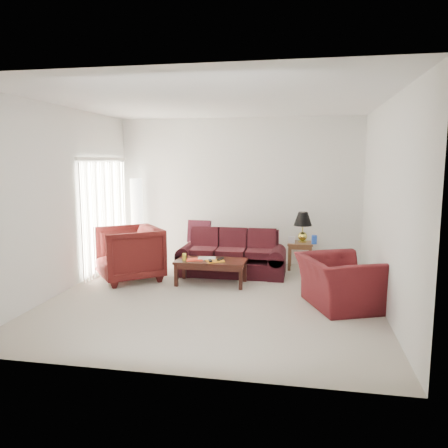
# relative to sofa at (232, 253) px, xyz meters

# --- Properties ---
(floor) EXTENTS (5.00, 5.00, 0.00)m
(floor) POSITION_rel_sofa_xyz_m (-0.04, -1.45, -0.41)
(floor) COLOR #BBB29F
(floor) RESTS_ON ground
(blinds) EXTENTS (0.10, 2.00, 2.16)m
(blinds) POSITION_rel_sofa_xyz_m (-2.46, -0.15, 0.67)
(blinds) COLOR silver
(blinds) RESTS_ON ground
(sofa) EXTENTS (2.04, 0.98, 0.82)m
(sofa) POSITION_rel_sofa_xyz_m (0.00, 0.00, 0.00)
(sofa) COLOR black
(sofa) RESTS_ON ground
(throw_pillow) EXTENTS (0.47, 0.25, 0.48)m
(throw_pillow) POSITION_rel_sofa_xyz_m (-0.79, 0.65, 0.28)
(throw_pillow) COLOR black
(throw_pillow) RESTS_ON sofa
(end_table) EXTENTS (0.50, 0.50, 0.53)m
(end_table) POSITION_rel_sofa_xyz_m (1.26, 0.69, -0.14)
(end_table) COLOR #452518
(end_table) RESTS_ON ground
(table_lamp) EXTENTS (0.42, 0.42, 0.60)m
(table_lamp) POSITION_rel_sofa_xyz_m (1.30, 0.73, 0.42)
(table_lamp) COLOR gold
(table_lamp) RESTS_ON end_table
(clock) EXTENTS (0.13, 0.06, 0.12)m
(clock) POSITION_rel_sofa_xyz_m (1.09, 0.60, 0.19)
(clock) COLOR white
(clock) RESTS_ON end_table
(blue_canister) EXTENTS (0.14, 0.14, 0.17)m
(blue_canister) POSITION_rel_sofa_xyz_m (1.52, 0.58, 0.21)
(blue_canister) COLOR #1A43AE
(blue_canister) RESTS_ON end_table
(picture_frame) EXTENTS (0.16, 0.18, 0.05)m
(picture_frame) POSITION_rel_sofa_xyz_m (1.08, 0.90, 0.20)
(picture_frame) COLOR silver
(picture_frame) RESTS_ON end_table
(floor_lamp) EXTENTS (0.35, 0.35, 1.78)m
(floor_lamp) POSITION_rel_sofa_xyz_m (-2.16, 0.75, 0.48)
(floor_lamp) COLOR white
(floor_lamp) RESTS_ON ground
(armchair_left) EXTENTS (1.48, 1.47, 0.97)m
(armchair_left) POSITION_rel_sofa_xyz_m (-1.75, -0.70, 0.08)
(armchair_left) COLOR #3F0F0E
(armchair_left) RESTS_ON ground
(armchair_right) EXTENTS (1.35, 1.43, 0.74)m
(armchair_right) POSITION_rel_sofa_xyz_m (1.84, -1.51, -0.04)
(armchair_right) COLOR #471014
(armchair_right) RESTS_ON ground
(coffee_table) EXTENTS (1.30, 0.80, 0.43)m
(coffee_table) POSITION_rel_sofa_xyz_m (-0.25, -0.69, -0.19)
(coffee_table) COLOR black
(coffee_table) RESTS_ON ground
(magazine_red) EXTENTS (0.34, 0.30, 0.02)m
(magazine_red) POSITION_rel_sofa_xyz_m (-0.54, -0.75, 0.03)
(magazine_red) COLOR red
(magazine_red) RESTS_ON coffee_table
(magazine_white) EXTENTS (0.33, 0.26, 0.02)m
(magazine_white) POSITION_rel_sofa_xyz_m (-0.34, -0.61, 0.03)
(magazine_white) COLOR beige
(magazine_white) RESTS_ON coffee_table
(magazine_orange) EXTENTS (0.35, 0.33, 0.02)m
(magazine_orange) POSITION_rel_sofa_xyz_m (-0.16, -0.78, 0.03)
(magazine_orange) COLOR orange
(magazine_orange) RESTS_ON coffee_table
(remote_a) EXTENTS (0.10, 0.18, 0.02)m
(remote_a) POSITION_rel_sofa_xyz_m (-0.23, -0.84, 0.05)
(remote_a) COLOR black
(remote_a) RESTS_ON coffee_table
(remote_b) EXTENTS (0.10, 0.20, 0.02)m
(remote_b) POSITION_rel_sofa_xyz_m (-0.08, -0.71, 0.05)
(remote_b) COLOR black
(remote_b) RESTS_ON coffee_table
(yellow_glass) EXTENTS (0.08, 0.08, 0.12)m
(yellow_glass) POSITION_rel_sofa_xyz_m (-0.70, -0.79, 0.08)
(yellow_glass) COLOR gold
(yellow_glass) RESTS_ON coffee_table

